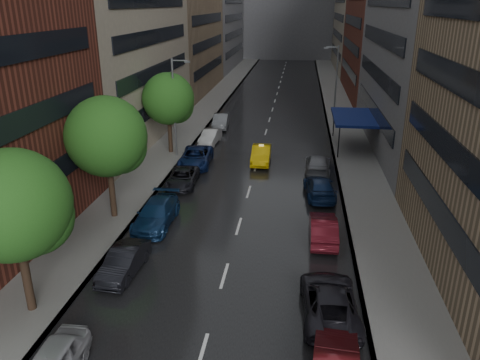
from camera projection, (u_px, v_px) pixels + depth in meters
name	position (u px, v px, depth m)	size (l,w,h in m)	color
road	(272.00, 113.00, 62.24)	(14.00, 140.00, 0.01)	black
sidewalk_left	(205.00, 110.00, 63.28)	(4.00, 140.00, 0.15)	gray
sidewalk_right	(340.00, 114.00, 61.15)	(4.00, 140.00, 0.15)	gray
tree_near	(13.00, 206.00, 20.35)	(5.04, 5.04, 8.04)	#382619
tree_mid	(106.00, 137.00, 29.96)	(5.23, 5.23, 8.34)	#382619
tree_far	(168.00, 99.00, 43.72)	(4.87, 4.87, 7.77)	#382619
taxi	(261.00, 154.00, 42.63)	(1.65, 4.74, 1.56)	yellow
parked_cars_left	(182.00, 177.00, 37.21)	(2.97, 44.09, 1.60)	#98989D
parked_cars_right	(323.00, 228.00, 28.73)	(2.82, 29.14, 1.61)	#501014
street_lamp_left	(175.00, 106.00, 42.87)	(1.74, 0.22, 9.00)	gray
street_lamp_right	(335.00, 83.00, 54.96)	(1.74, 0.22, 9.00)	gray
awning	(353.00, 117.00, 46.16)	(4.00, 8.00, 3.12)	navy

